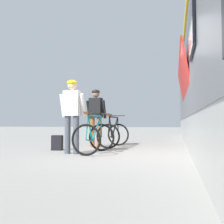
% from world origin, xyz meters
% --- Properties ---
extents(ground_plane, '(80.00, 80.00, 0.00)m').
position_xyz_m(ground_plane, '(0.00, 0.00, 0.00)').
color(ground_plane, '#A09E99').
extents(cyclist_near_in_white, '(0.61, 0.31, 1.76)m').
position_xyz_m(cyclist_near_in_white, '(-1.35, 0.02, 1.05)').
color(cyclist_near_in_white, '#4C515B').
rests_on(cyclist_near_in_white, ground).
extents(cyclist_far_in_dark, '(0.63, 0.34, 1.76)m').
position_xyz_m(cyclist_far_in_dark, '(-1.33, 1.80, 1.05)').
color(cyclist_far_in_dark, '#935B2D').
rests_on(cyclist_far_in_dark, ground).
extents(bicycle_near_teal, '(0.77, 1.11, 0.99)m').
position_xyz_m(bicycle_near_teal, '(-0.86, 0.24, 0.40)').
color(bicycle_near_teal, black).
rests_on(bicycle_near_teal, ground).
extents(bicycle_far_black, '(0.77, 1.11, 0.99)m').
position_xyz_m(bicycle_far_black, '(-0.79, 1.85, 0.40)').
color(bicycle_far_black, black).
rests_on(bicycle_far_black, ground).
extents(backpack_on_platform, '(0.30, 0.21, 0.40)m').
position_xyz_m(backpack_on_platform, '(-2.04, 0.63, 0.20)').
color(backpack_on_platform, black).
rests_on(backpack_on_platform, ground).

